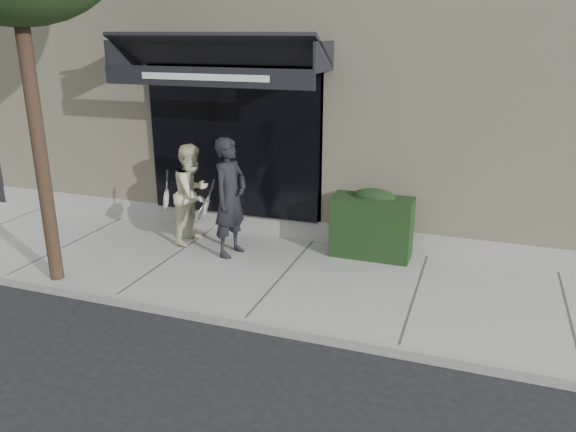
% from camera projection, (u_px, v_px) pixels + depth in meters
% --- Properties ---
extents(ground, '(80.00, 80.00, 0.00)m').
position_uv_depth(ground, '(284.00, 281.00, 8.70)').
color(ground, black).
rests_on(ground, ground).
extents(sidewalk, '(20.00, 3.00, 0.12)m').
position_uv_depth(sidewalk, '(284.00, 277.00, 8.68)').
color(sidewalk, '#9B9B96').
rests_on(sidewalk, ground).
extents(curb, '(20.00, 0.10, 0.14)m').
position_uv_depth(curb, '(244.00, 323.00, 7.30)').
color(curb, gray).
rests_on(curb, ground).
extents(building_facade, '(14.30, 8.04, 5.64)m').
position_uv_depth(building_facade, '(361.00, 77.00, 12.28)').
color(building_facade, beige).
rests_on(building_facade, ground).
extents(hedge, '(1.30, 0.70, 1.14)m').
position_uv_depth(hedge, '(373.00, 224.00, 9.26)').
color(hedge, black).
rests_on(hedge, sidewalk).
extents(pedestrian_front, '(0.79, 0.86, 1.97)m').
position_uv_depth(pedestrian_front, '(230.00, 198.00, 9.14)').
color(pedestrian_front, black).
rests_on(pedestrian_front, sidewalk).
extents(pedestrian_back, '(0.79, 0.95, 1.75)m').
position_uv_depth(pedestrian_back, '(193.00, 194.00, 9.75)').
color(pedestrian_back, beige).
rests_on(pedestrian_back, sidewalk).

